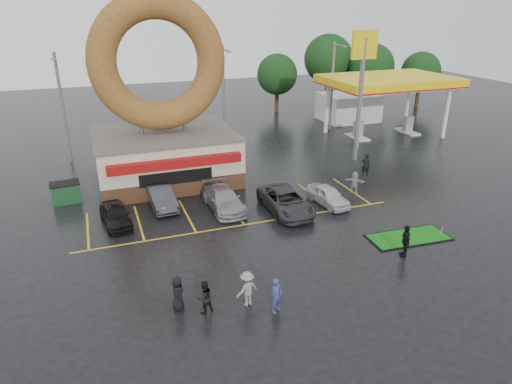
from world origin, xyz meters
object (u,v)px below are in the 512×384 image
object	(u,v)px
shell_sign	(362,72)
car_black	(115,215)
car_grey	(286,201)
putting_green	(408,237)
streetlight_mid	(224,93)
person_blue	(277,296)
car_dgrey	(161,197)
streetlight_left	(62,106)
car_silver	(224,199)
streetlight_right	(333,84)
gas_station	(370,94)
donut_shop	(163,122)
car_white	(328,196)
person_cameraman	(405,241)
dumpster	(66,193)

from	to	relation	value
shell_sign	car_black	xyz separation A→B (m)	(-20.33, -5.87, -6.74)
car_grey	putting_green	distance (m)	7.81
streetlight_mid	car_grey	bearing A→B (deg)	-93.03
person_blue	streetlight_mid	bearing A→B (deg)	50.35
car_black	car_dgrey	size ratio (longest dim) A/B	0.88
streetlight_left	car_silver	distance (m)	17.25
streetlight_mid	streetlight_right	bearing A→B (deg)	4.76
car_black	shell_sign	bearing A→B (deg)	8.96
car_grey	streetlight_right	bearing A→B (deg)	53.83
gas_station	streetlight_right	distance (m)	4.26
car_black	gas_station	bearing A→B (deg)	21.31
gas_station	person_blue	world-z (taller)	gas_station
donut_shop	car_grey	size ratio (longest dim) A/B	2.60
streetlight_right	putting_green	size ratio (longest dim) A/B	1.85
car_grey	car_black	bearing A→B (deg)	170.24
donut_shop	person_blue	distance (m)	18.49
streetlight_mid	car_white	xyz separation A→B (m)	(2.27, -16.50, -4.16)
car_silver	person_cameraman	xyz separation A→B (m)	(7.35, -9.09, 0.19)
car_black	person_blue	size ratio (longest dim) A/B	2.25
gas_station	car_white	distance (m)	21.70
donut_shop	car_black	xyz separation A→B (m)	(-4.33, -6.84, -3.83)
shell_sign	car_black	bearing A→B (deg)	-163.89
streetlight_mid	putting_green	size ratio (longest dim) A/B	1.85
car_white	person_cameraman	size ratio (longest dim) A/B	2.05
streetlight_right	shell_sign	bearing A→B (deg)	-106.83
streetlight_left	car_silver	size ratio (longest dim) A/B	1.88
putting_green	person_cameraman	bearing A→B (deg)	-134.20
donut_shop	car_silver	xyz separation A→B (m)	(2.48, -6.87, -3.77)
car_black	person_blue	distance (m)	12.69
person_blue	car_grey	bearing A→B (deg)	36.39
dumpster	putting_green	bearing A→B (deg)	-37.45
gas_station	streetlight_left	xyz separation A→B (m)	(-30.00, -1.02, 1.08)
streetlight_mid	gas_station	bearing A→B (deg)	0.08
streetlight_mid	streetlight_left	bearing A→B (deg)	-175.91
shell_sign	streetlight_left	bearing A→B (deg)	161.01
person_cameraman	car_black	bearing A→B (deg)	-101.79
streetlight_left	car_black	bearing A→B (deg)	-79.04
streetlight_left	car_dgrey	world-z (taller)	streetlight_left
car_black	car_grey	bearing A→B (deg)	-16.94
streetlight_right	car_silver	xyz separation A→B (m)	(-16.52, -15.82, -4.09)
streetlight_left	streetlight_right	xyz separation A→B (m)	(26.00, 2.00, 0.00)
car_silver	person_blue	world-z (taller)	person_blue
car_white	shell_sign	bearing A→B (deg)	41.55
donut_shop	car_dgrey	world-z (taller)	donut_shop
streetlight_mid	person_cameraman	xyz separation A→B (m)	(2.83, -23.91, -3.89)
car_silver	car_white	distance (m)	6.99
car_dgrey	dumpster	distance (m)	6.62
shell_sign	streetlight_left	world-z (taller)	shell_sign
car_black	car_white	distance (m)	13.70
streetlight_left	streetlight_mid	world-z (taller)	same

